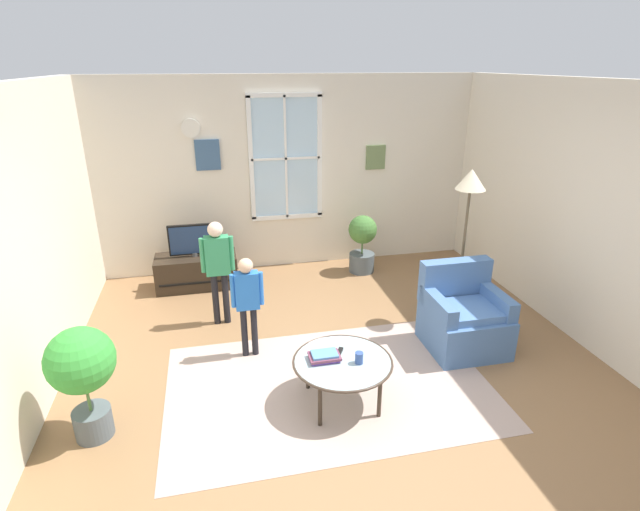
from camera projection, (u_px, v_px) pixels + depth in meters
ground_plane at (351, 394)px, 4.46m from camera, size 5.81×6.88×0.02m
back_wall at (290, 174)px, 6.87m from camera, size 5.21×0.17×2.65m
side_wall_right at (634, 234)px, 4.51m from camera, size 0.12×6.28×2.65m
area_rug at (329, 386)px, 4.55m from camera, size 2.94×1.93×0.01m
tv_stand at (197, 271)px, 6.50m from camera, size 1.04×0.49×0.43m
television at (194, 240)px, 6.33m from camera, size 0.63×0.08×0.43m
armchair at (463, 318)px, 5.09m from camera, size 0.76×0.74×0.87m
coffee_table at (343, 363)px, 4.20m from camera, size 0.86×0.86×0.43m
book_stack at (325, 356)px, 4.19m from camera, size 0.27×0.18×0.07m
cup at (359, 358)px, 4.14m from camera, size 0.07×0.07×0.10m
remote_near_books at (339, 352)px, 4.29m from camera, size 0.10×0.14×0.02m
person_blue_shirt at (247, 296)px, 4.80m from camera, size 0.32×0.15×1.06m
person_green_shirt at (218, 261)px, 5.38m from camera, size 0.36×0.17×1.21m
potted_plant_by_window at (362, 241)px, 6.88m from camera, size 0.40×0.40×0.82m
potted_plant_corner at (82, 369)px, 3.73m from camera, size 0.51×0.51×0.96m
floor_lamp at (469, 195)px, 5.23m from camera, size 0.32×0.32×1.76m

